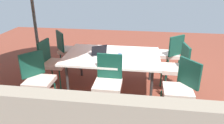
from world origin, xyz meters
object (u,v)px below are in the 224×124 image
object	(u,v)px
chair_east	(52,61)
chair_southeast	(67,48)
dining_table	(112,57)
chair_northeast	(38,77)
chair_southwest	(171,53)
chair_west	(177,66)
cup	(120,56)
chair_north	(108,80)
chair_northwest	(181,86)
laptop	(98,52)

from	to	relation	value
chair_east	chair_southeast	bearing A→B (deg)	1.81
dining_table	chair_northeast	xyz separation A→B (m)	(1.21, 0.81, -0.13)
chair_southwest	chair_northeast	xyz separation A→B (m)	(2.45, 1.66, 0.00)
chair_east	chair_west	world-z (taller)	same
chair_west	cup	bearing A→B (deg)	-87.52
chair_southwest	dining_table	bearing A→B (deg)	-6.87
chair_southwest	chair_southeast	xyz separation A→B (m)	(2.48, 0.04, 0.00)
dining_table	chair_southeast	size ratio (longest dim) A/B	1.92
chair_north	chair_northwest	size ratio (longest dim) A/B	1.00
chair_southwest	laptop	size ratio (longest dim) A/B	2.44
chair_southeast	chair_northwest	bearing A→B (deg)	-161.77
chair_southwest	chair_west	world-z (taller)	same
chair_southwest	chair_southeast	size ratio (longest dim) A/B	1.00
chair_west	chair_northwest	bearing A→B (deg)	-10.54
chair_west	cup	world-z (taller)	chair_west
chair_east	chair_west	size ratio (longest dim) A/B	1.00
chair_southwest	chair_west	xyz separation A→B (m)	(-0.04, 0.79, 0.00)
dining_table	chair_west	world-z (taller)	chair_west
chair_southeast	chair_southwest	bearing A→B (deg)	-127.89
cup	chair_southeast	bearing A→B (deg)	-34.26
chair_northeast	cup	bearing A→B (deg)	-27.27
laptop	chair_northeast	bearing A→B (deg)	8.31
chair_east	chair_southwest	xyz separation A→B (m)	(-2.51, -0.88, 0.00)
dining_table	chair_north	world-z (taller)	chair_north
dining_table	cup	distance (m)	0.25
chair_southwest	cup	size ratio (longest dim) A/B	10.60
chair_southwest	laptop	xyz separation A→B (m)	(1.53, 0.85, 0.23)
chair_east	chair_southwest	distance (m)	2.66
dining_table	chair_southwest	xyz separation A→B (m)	(-1.24, -0.85, -0.13)
chair_northwest	chair_northeast	bearing A→B (deg)	-127.13
chair_southwest	chair_northwest	distance (m)	1.65
chair_northwest	cup	world-z (taller)	chair_northwest
chair_west	chair_southeast	size ratio (longest dim) A/B	1.00
chair_north	laptop	world-z (taller)	chair_north
chair_northeast	chair_northwest	xyz separation A→B (m)	(-2.45, -0.01, 0.00)
chair_east	laptop	bearing A→B (deg)	-83.73
chair_southwest	cup	world-z (taller)	chair_southwest
dining_table	chair_north	xyz separation A→B (m)	(-0.04, 0.76, -0.13)
chair_east	chair_southeast	world-z (taller)	same
dining_table	cup	xyz separation A→B (m)	(-0.17, 0.15, 0.09)
dining_table	chair_north	distance (m)	0.77
dining_table	chair_southeast	bearing A→B (deg)	-33.27
chair_northwest	laptop	xyz separation A→B (m)	(1.53, -0.80, 0.23)
chair_northwest	chair_east	bearing A→B (deg)	-144.34
chair_southeast	cup	distance (m)	1.72
chair_northeast	chair_southeast	bearing A→B (deg)	38.07
chair_northeast	chair_northwest	bearing A→B (deg)	-52.63
chair_east	chair_southeast	xyz separation A→B (m)	(-0.04, -0.84, 0.00)
dining_table	cup	size ratio (longest dim) A/B	20.37
laptop	cup	world-z (taller)	laptop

